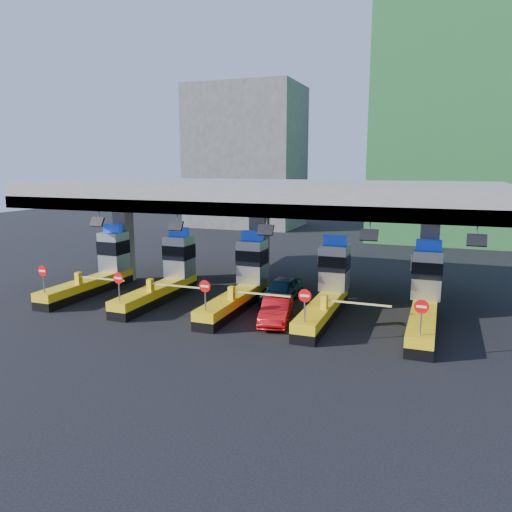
% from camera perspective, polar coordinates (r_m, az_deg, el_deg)
% --- Properties ---
extents(ground, '(120.00, 120.00, 0.00)m').
position_cam_1_polar(ground, '(28.97, -1.69, -5.73)').
color(ground, black).
rests_on(ground, ground).
extents(toll_canopy, '(28.00, 12.09, 7.00)m').
position_cam_1_polar(toll_canopy, '(30.56, 0.31, 6.81)').
color(toll_canopy, slate).
rests_on(toll_canopy, ground).
extents(toll_lane_far_left, '(4.43, 8.00, 4.16)m').
position_cam_1_polar(toll_lane_far_left, '(33.84, -17.39, -1.41)').
color(toll_lane_far_left, black).
rests_on(toll_lane_far_left, ground).
extents(toll_lane_left, '(4.43, 8.00, 4.16)m').
position_cam_1_polar(toll_lane_left, '(31.05, -10.08, -2.13)').
color(toll_lane_left, black).
rests_on(toll_lane_left, ground).
extents(toll_lane_center, '(4.43, 8.00, 4.16)m').
position_cam_1_polar(toll_lane_center, '(28.86, -1.49, -2.92)').
color(toll_lane_center, black).
rests_on(toll_lane_center, ground).
extents(toll_lane_right, '(4.43, 8.00, 4.16)m').
position_cam_1_polar(toll_lane_right, '(27.43, 8.25, -3.74)').
color(toll_lane_right, black).
rests_on(toll_lane_right, ground).
extents(toll_lane_far_right, '(4.43, 8.00, 4.16)m').
position_cam_1_polar(toll_lane_far_right, '(26.86, 18.76, -4.51)').
color(toll_lane_far_right, black).
rests_on(toll_lane_far_right, ground).
extents(bg_building_scaffold, '(18.00, 12.00, 28.00)m').
position_cam_1_polar(bg_building_scaffold, '(58.05, 22.77, 15.52)').
color(bg_building_scaffold, '#1E5926').
rests_on(bg_building_scaffold, ground).
extents(bg_building_concrete, '(14.00, 10.00, 18.00)m').
position_cam_1_polar(bg_building_concrete, '(66.46, -1.12, 11.24)').
color(bg_building_concrete, '#4C4C49').
rests_on(bg_building_concrete, ground).
extents(van, '(1.77, 4.26, 1.44)m').
position_cam_1_polar(van, '(29.70, 2.95, -3.90)').
color(van, black).
rests_on(van, ground).
extents(red_car, '(2.12, 4.19, 1.32)m').
position_cam_1_polar(red_car, '(25.91, 2.34, -6.18)').
color(red_car, '#AD0D0F').
rests_on(red_car, ground).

